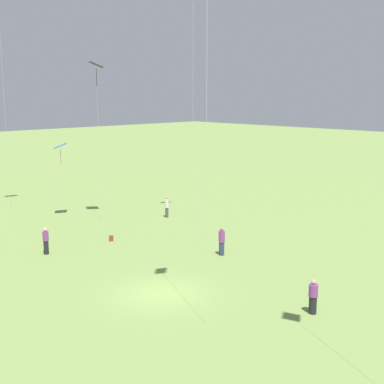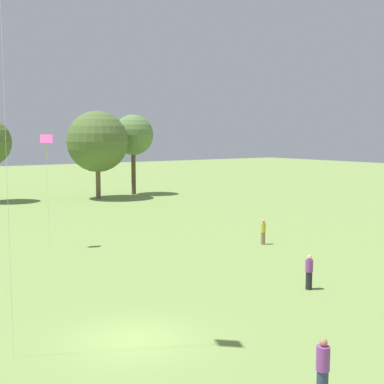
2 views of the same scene
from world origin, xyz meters
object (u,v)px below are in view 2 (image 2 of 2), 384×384
Objects in this scene: person_0 at (323,369)px; kite_5 at (46,143)px; person_2 at (309,272)px; person_3 at (263,232)px.

kite_5 reaches higher than person_0.
person_3 is at bearing -27.77° from person_2.
person_0 is at bearing 137.59° from person_2.
person_2 is 19.87m from kite_5.
person_3 is 16.44m from kite_5.
kite_5 is (-13.11, 7.55, 6.41)m from person_3.
person_0 is 22.73m from person_3.
person_0 reaches higher than person_2.
person_0 is 1.05× the size of person_2.
person_0 is at bearing -19.16° from person_3.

